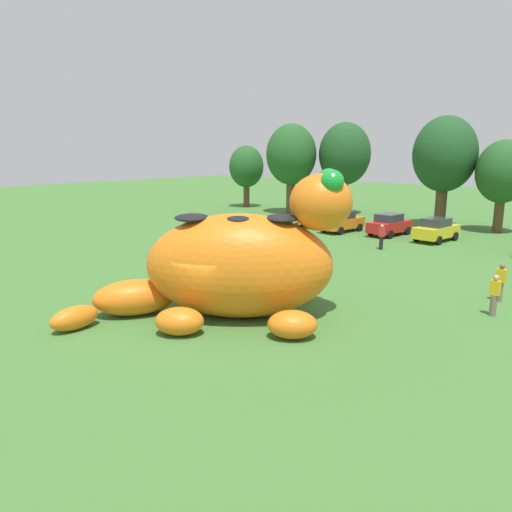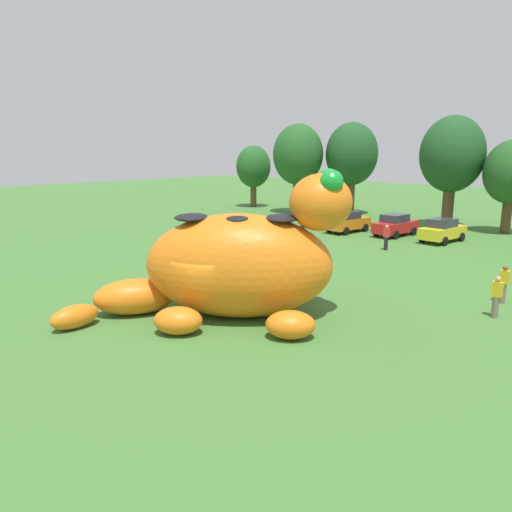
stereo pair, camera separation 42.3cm
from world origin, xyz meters
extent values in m
plane|color=#427533|center=(0.00, 0.00, 0.00)|extent=(160.00, 160.00, 0.00)
ellipsoid|color=orange|center=(0.68, 1.35, 2.09)|extent=(8.11, 7.55, 4.18)
ellipsoid|color=orange|center=(3.13, 3.34, 4.62)|extent=(3.27, 3.24, 2.20)
sphere|color=green|center=(3.01, 4.01, 5.45)|extent=(0.88, 0.88, 0.88)
sphere|color=green|center=(3.77, 3.07, 5.45)|extent=(0.88, 0.88, 0.88)
ellipsoid|color=black|center=(1.98, 2.40, 4.01)|extent=(2.09, 2.14, 0.28)
ellipsoid|color=black|center=(0.68, 1.35, 4.01)|extent=(2.09, 2.14, 0.28)
ellipsoid|color=black|center=(-0.77, 0.18, 4.01)|extent=(2.09, 2.14, 0.28)
ellipsoid|color=orange|center=(0.81, 4.44, 0.51)|extent=(2.19, 2.12, 1.02)
ellipsoid|color=orange|center=(3.72, 0.83, 0.51)|extent=(2.19, 2.12, 1.02)
ellipsoid|color=orange|center=(-2.25, 1.73, 0.51)|extent=(2.19, 2.12, 1.02)
ellipsoid|color=orange|center=(0.43, -1.59, 0.51)|extent=(2.19, 2.12, 1.02)
ellipsoid|color=orange|center=(-2.64, -1.33, 0.73)|extent=(3.15, 3.72, 1.46)
ellipsoid|color=orange|center=(-2.93, -3.84, 0.45)|extent=(0.91, 1.92, 0.89)
cube|color=white|center=(-10.31, 23.30, 0.72)|extent=(1.72, 4.11, 0.80)
cube|color=#2D333D|center=(-10.32, 23.15, 1.42)|extent=(1.51, 1.98, 0.60)
cylinder|color=black|center=(-11.16, 24.58, 0.32)|extent=(0.24, 0.64, 0.64)
cylinder|color=black|center=(-9.46, 24.57, 0.32)|extent=(0.24, 0.64, 0.64)
cylinder|color=black|center=(-11.17, 22.04, 0.32)|extent=(0.24, 0.64, 0.64)
cylinder|color=black|center=(-9.47, 22.03, 0.32)|extent=(0.24, 0.64, 0.64)
cube|color=orange|center=(-7.15, 22.01, 0.72)|extent=(2.11, 4.25, 0.80)
cube|color=#2D333D|center=(-7.16, 21.86, 1.42)|extent=(1.69, 2.11, 0.60)
cylinder|color=black|center=(-7.87, 23.36, 0.32)|extent=(0.30, 0.66, 0.64)
cylinder|color=black|center=(-6.17, 23.19, 0.32)|extent=(0.30, 0.66, 0.64)
cylinder|color=black|center=(-8.12, 20.83, 0.32)|extent=(0.30, 0.66, 0.64)
cylinder|color=black|center=(-6.43, 20.66, 0.32)|extent=(0.30, 0.66, 0.64)
cube|color=red|center=(-3.44, 23.01, 0.72)|extent=(2.07, 4.24, 0.80)
cube|color=#2D333D|center=(-3.45, 22.86, 1.42)|extent=(1.67, 2.10, 0.60)
cylinder|color=black|center=(-4.16, 24.35, 0.32)|extent=(0.30, 0.66, 0.64)
cylinder|color=black|center=(-2.47, 24.19, 0.32)|extent=(0.30, 0.66, 0.64)
cylinder|color=black|center=(-4.40, 21.82, 0.32)|extent=(0.30, 0.66, 0.64)
cylinder|color=black|center=(-2.71, 21.66, 0.32)|extent=(0.30, 0.66, 0.64)
cube|color=yellow|center=(0.31, 22.94, 0.72)|extent=(2.10, 4.25, 0.80)
cube|color=#2D333D|center=(0.29, 22.79, 1.42)|extent=(1.68, 2.11, 0.60)
cylinder|color=black|center=(-0.41, 24.29, 0.32)|extent=(0.30, 0.66, 0.64)
cylinder|color=black|center=(1.28, 24.12, 0.32)|extent=(0.30, 0.66, 0.64)
cylinder|color=black|center=(-0.66, 21.76, 0.32)|extent=(0.30, 0.66, 0.64)
cylinder|color=black|center=(1.03, 21.59, 0.32)|extent=(0.30, 0.66, 0.64)
cylinder|color=brown|center=(-25.04, 30.08, 1.25)|extent=(0.71, 0.71, 2.50)
ellipsoid|color=#235623|center=(-25.04, 30.08, 4.69)|extent=(3.99, 3.99, 4.79)
cylinder|color=brown|center=(-17.66, 28.92, 1.63)|extent=(0.93, 0.93, 3.25)
ellipsoid|color=#235623|center=(-17.66, 28.92, 6.11)|extent=(5.20, 5.20, 6.24)
cylinder|color=brown|center=(-13.03, 31.83, 1.64)|extent=(0.94, 0.94, 3.29)
ellipsoid|color=#1E4C23|center=(-13.03, 31.83, 6.18)|extent=(5.26, 5.26, 6.31)
cylinder|color=brown|center=(-2.10, 29.88, 1.66)|extent=(0.95, 0.95, 3.32)
ellipsoid|color=#1E4C23|center=(-2.10, 29.88, 6.23)|extent=(5.31, 5.31, 6.37)
cylinder|color=brown|center=(2.57, 30.06, 1.30)|extent=(0.74, 0.74, 2.60)
ellipsoid|color=#235623|center=(2.57, 30.06, 4.89)|extent=(4.16, 4.16, 4.99)
cylinder|color=#726656|center=(8.41, 8.11, 0.44)|extent=(0.26, 0.26, 0.88)
cube|color=gold|center=(8.41, 8.11, 1.18)|extent=(0.38, 0.22, 0.60)
sphere|color=tan|center=(8.41, 8.11, 1.60)|extent=(0.22, 0.22, 0.22)
cylinder|color=black|center=(-9.51, 19.01, 0.44)|extent=(0.26, 0.26, 0.88)
cube|color=gold|center=(-9.51, 19.01, 1.18)|extent=(0.38, 0.22, 0.60)
sphere|color=beige|center=(-9.51, 19.01, 1.60)|extent=(0.22, 0.22, 0.22)
cylinder|color=black|center=(-1.30, 17.46, 0.44)|extent=(0.26, 0.26, 0.88)
cube|color=red|center=(-1.30, 17.46, 1.18)|extent=(0.38, 0.22, 0.60)
sphere|color=tan|center=(-1.30, 17.46, 1.60)|extent=(0.22, 0.22, 0.22)
cylinder|color=#726656|center=(8.05, 10.33, 0.44)|extent=(0.26, 0.26, 0.88)
cube|color=gold|center=(8.05, 10.33, 1.18)|extent=(0.38, 0.22, 0.60)
sphere|color=brown|center=(8.05, 10.33, 1.60)|extent=(0.22, 0.22, 0.22)
camera|label=1|loc=(13.54, -12.37, 6.60)|focal=34.16mm
camera|label=2|loc=(13.85, -12.08, 6.60)|focal=34.16mm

